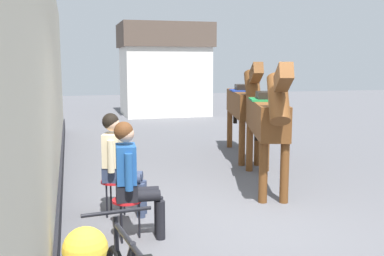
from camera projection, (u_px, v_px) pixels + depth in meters
The scene contains 7 objects.
ground_plane at pixel (188, 167), 8.88m from camera, with size 40.00×40.00×0.00m, color #56565B.
pub_facade_wall at pixel (45, 98), 6.56m from camera, with size 0.34×14.00×3.40m.
distant_cottage at pixel (164, 68), 17.45m from camera, with size 3.40×2.60×3.50m.
seated_visitor_near at pixel (132, 174), 5.18m from camera, with size 0.61×0.49×1.39m.
seated_visitor_far at pixel (118, 159), 5.99m from camera, with size 0.61×0.48×1.39m.
saddled_horse_near at pixel (267, 118), 7.31m from camera, with size 1.13×2.91×2.06m.
saddled_horse_far at pixel (244, 104), 9.69m from camera, with size 0.95×2.95×2.06m.
Camera 1 is at (-2.20, -5.39, 2.06)m, focal length 42.09 mm.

